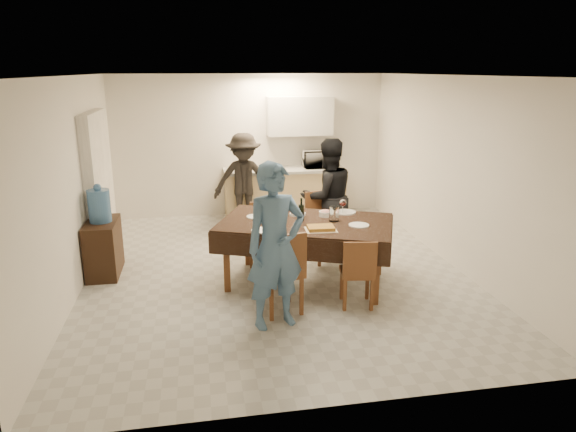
# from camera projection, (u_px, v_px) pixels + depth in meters

# --- Properties ---
(floor) EXTENTS (5.00, 6.00, 0.02)m
(floor) POSITION_uv_depth(u_px,v_px,m) (275.00, 271.00, 7.06)
(floor) COLOR #B5B5B0
(floor) RESTS_ON ground
(ceiling) EXTENTS (5.00, 6.00, 0.02)m
(ceiling) POSITION_uv_depth(u_px,v_px,m) (274.00, 75.00, 6.35)
(ceiling) COLOR white
(ceiling) RESTS_ON wall_back
(wall_back) EXTENTS (5.00, 0.02, 2.60)m
(wall_back) POSITION_uv_depth(u_px,v_px,m) (250.00, 146.00, 9.54)
(wall_back) COLOR silver
(wall_back) RESTS_ON floor
(wall_front) EXTENTS (5.00, 0.02, 2.60)m
(wall_front) POSITION_uv_depth(u_px,v_px,m) (335.00, 259.00, 3.87)
(wall_front) COLOR silver
(wall_front) RESTS_ON floor
(wall_left) EXTENTS (0.02, 6.00, 2.60)m
(wall_left) POSITION_uv_depth(u_px,v_px,m) (73.00, 186.00, 6.28)
(wall_left) COLOR silver
(wall_left) RESTS_ON floor
(wall_right) EXTENTS (0.02, 6.00, 2.60)m
(wall_right) POSITION_uv_depth(u_px,v_px,m) (452.00, 172.00, 7.13)
(wall_right) COLOR silver
(wall_right) RESTS_ON floor
(stub_partition) EXTENTS (0.15, 1.40, 2.10)m
(stub_partition) POSITION_uv_depth(u_px,v_px,m) (99.00, 185.00, 7.50)
(stub_partition) COLOR white
(stub_partition) RESTS_ON floor
(kitchen_base_cabinet) EXTENTS (2.20, 0.60, 0.86)m
(kitchen_base_cabinet) POSITION_uv_depth(u_px,v_px,m) (285.00, 194.00, 9.58)
(kitchen_base_cabinet) COLOR tan
(kitchen_base_cabinet) RESTS_ON floor
(kitchen_worktop) EXTENTS (2.24, 0.64, 0.05)m
(kitchen_worktop) POSITION_uv_depth(u_px,v_px,m) (285.00, 170.00, 9.46)
(kitchen_worktop) COLOR #A6A6A1
(kitchen_worktop) RESTS_ON kitchen_base_cabinet
(upper_cabinet) EXTENTS (1.20, 0.34, 0.70)m
(upper_cabinet) POSITION_uv_depth(u_px,v_px,m) (300.00, 116.00, 9.37)
(upper_cabinet) COLOR silver
(upper_cabinet) RESTS_ON wall_back
(dining_table) EXTENTS (2.43, 1.95, 0.83)m
(dining_table) POSITION_uv_depth(u_px,v_px,m) (306.00, 224.00, 6.47)
(dining_table) COLOR black
(dining_table) RESTS_ON floor
(chair_near_left) EXTENTS (0.53, 0.54, 0.53)m
(chair_near_left) POSITION_uv_depth(u_px,v_px,m) (282.00, 265.00, 5.65)
(chair_near_left) COLOR brown
(chair_near_left) RESTS_ON floor
(chair_near_right) EXTENTS (0.44, 0.44, 0.45)m
(chair_near_right) POSITION_uv_depth(u_px,v_px,m) (359.00, 267.00, 5.84)
(chair_near_right) COLOR brown
(chair_near_right) RESTS_ON floor
(chair_far_left) EXTENTS (0.46, 0.46, 0.47)m
(chair_far_left) POSITION_uv_depth(u_px,v_px,m) (264.00, 230.00, 7.10)
(chair_far_left) COLOR brown
(chair_far_left) RESTS_ON floor
(chair_far_right) EXTENTS (0.54, 0.55, 0.54)m
(chair_far_right) POSITION_uv_depth(u_px,v_px,m) (327.00, 222.00, 7.22)
(chair_far_right) COLOR brown
(chair_far_right) RESTS_ON floor
(console) EXTENTS (0.40, 0.79, 0.73)m
(console) POSITION_uv_depth(u_px,v_px,m) (104.00, 248.00, 6.88)
(console) COLOR black
(console) RESTS_ON floor
(water_jug) EXTENTS (0.29, 0.29, 0.43)m
(water_jug) POSITION_uv_depth(u_px,v_px,m) (99.00, 206.00, 6.72)
(water_jug) COLOR #477BB9
(water_jug) RESTS_ON console
(wine_bottle) EXTENTS (0.07, 0.07, 0.29)m
(wine_bottle) POSITION_uv_depth(u_px,v_px,m) (301.00, 209.00, 6.46)
(wine_bottle) COLOR black
(wine_bottle) RESTS_ON dining_table
(water_pitcher) EXTENTS (0.12, 0.12, 0.19)m
(water_pitcher) POSITION_uv_depth(u_px,v_px,m) (334.00, 214.00, 6.44)
(water_pitcher) COLOR white
(water_pitcher) RESTS_ON dining_table
(savoury_tart) EXTENTS (0.38, 0.30, 0.05)m
(savoury_tart) POSITION_uv_depth(u_px,v_px,m) (321.00, 228.00, 6.11)
(savoury_tart) COLOR gold
(savoury_tart) RESTS_ON dining_table
(salad_bowl) EXTENTS (0.17, 0.17, 0.07)m
(salad_bowl) POSITION_uv_depth(u_px,v_px,m) (326.00, 214.00, 6.67)
(salad_bowl) COLOR white
(salad_bowl) RESTS_ON dining_table
(mushroom_dish) EXTENTS (0.20, 0.20, 0.03)m
(mushroom_dish) POSITION_uv_depth(u_px,v_px,m) (298.00, 214.00, 6.71)
(mushroom_dish) COLOR white
(mushroom_dish) RESTS_ON dining_table
(wine_glass_a) EXTENTS (0.08, 0.08, 0.17)m
(wine_glass_a) POSITION_uv_depth(u_px,v_px,m) (265.00, 223.00, 6.10)
(wine_glass_a) COLOR white
(wine_glass_a) RESTS_ON dining_table
(wine_glass_b) EXTENTS (0.09, 0.09, 0.20)m
(wine_glass_b) POSITION_uv_depth(u_px,v_px,m) (343.00, 206.00, 6.76)
(wine_glass_b) COLOR white
(wine_glass_b) RESTS_ON dining_table
(wine_glass_c) EXTENTS (0.08, 0.08, 0.18)m
(wine_glass_c) POSITION_uv_depth(u_px,v_px,m) (286.00, 209.00, 6.68)
(wine_glass_c) COLOR white
(wine_glass_c) RESTS_ON dining_table
(plate_near_left) EXTENTS (0.25, 0.25, 0.01)m
(plate_near_left) POSITION_uv_depth(u_px,v_px,m) (262.00, 230.00, 6.07)
(plate_near_left) COLOR white
(plate_near_left) RESTS_ON dining_table
(plate_near_right) EXTENTS (0.25, 0.25, 0.01)m
(plate_near_right) POSITION_uv_depth(u_px,v_px,m) (359.00, 225.00, 6.27)
(plate_near_right) COLOR white
(plate_near_right) RESTS_ON dining_table
(plate_far_left) EXTENTS (0.24, 0.24, 0.01)m
(plate_far_left) POSITION_uv_depth(u_px,v_px,m) (256.00, 217.00, 6.64)
(plate_far_left) COLOR white
(plate_far_left) RESTS_ON dining_table
(plate_far_right) EXTENTS (0.28, 0.28, 0.02)m
(plate_far_right) POSITION_uv_depth(u_px,v_px,m) (345.00, 212.00, 6.84)
(plate_far_right) COLOR white
(plate_far_right) RESTS_ON dining_table
(microwave) EXTENTS (0.55, 0.38, 0.31)m
(microwave) POSITION_uv_depth(u_px,v_px,m) (318.00, 159.00, 9.51)
(microwave) COLOR silver
(microwave) RESTS_ON kitchen_worktop
(person_near) EXTENTS (0.74, 0.59, 1.79)m
(person_near) POSITION_uv_depth(u_px,v_px,m) (276.00, 246.00, 5.35)
(person_near) COLOR #4C719A
(person_near) RESTS_ON floor
(person_far) EXTENTS (0.96, 0.82, 1.73)m
(person_far) POSITION_uv_depth(u_px,v_px,m) (328.00, 197.00, 7.53)
(person_far) COLOR black
(person_far) RESTS_ON floor
(person_kitchen) EXTENTS (1.06, 0.61, 1.63)m
(person_kitchen) POSITION_uv_depth(u_px,v_px,m) (244.00, 180.00, 8.91)
(person_kitchen) COLOR black
(person_kitchen) RESTS_ON floor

